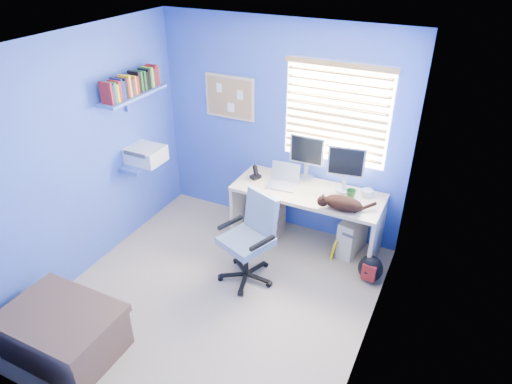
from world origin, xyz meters
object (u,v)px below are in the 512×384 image
at_px(desk, 306,218).
at_px(office_chair, 250,249).
at_px(laptop, 282,177).
at_px(cat, 343,203).
at_px(tower_pc, 352,235).

xyz_separation_m(desk, office_chair, (-0.33, -0.79, -0.01)).
xyz_separation_m(desk, laptop, (-0.30, -0.02, 0.48)).
relative_size(cat, tower_pc, 0.90).
bearing_deg(laptop, desk, -0.61).
xyz_separation_m(desk, cat, (0.46, -0.20, 0.44)).
height_order(cat, office_chair, office_chair).
bearing_deg(tower_pc, office_chair, -122.49).
height_order(cat, tower_pc, cat).
height_order(laptop, cat, laptop).
height_order(desk, laptop, laptop).
xyz_separation_m(cat, office_chair, (-0.79, -0.59, -0.45)).
height_order(tower_pc, office_chair, office_chair).
height_order(laptop, office_chair, office_chair).
bearing_deg(cat, desk, 136.72).
bearing_deg(cat, laptop, 147.35).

